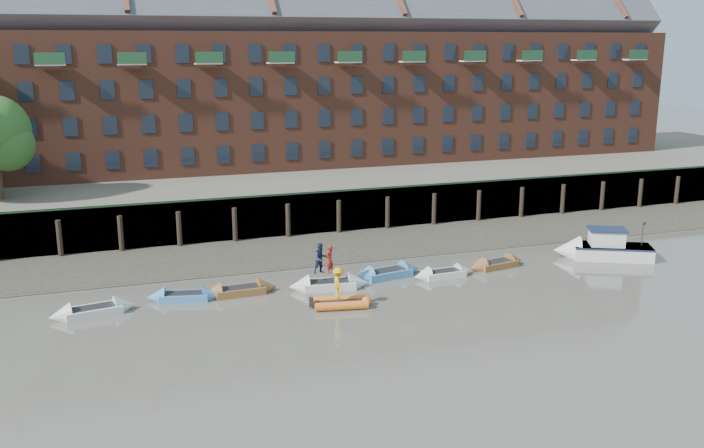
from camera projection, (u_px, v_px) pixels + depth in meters
name	position (u px, v px, depth m)	size (l,w,h in m)	color
ground	(436.00, 342.00, 36.63)	(220.00, 220.00, 0.00)	#5E5A51
foreshore	(328.00, 248.00, 53.17)	(110.00, 8.00, 0.50)	#3D382F
mud_band	(343.00, 261.00, 50.04)	(110.00, 1.60, 0.10)	#4C4336
river_wall	(311.00, 213.00, 56.81)	(110.00, 1.23, 3.30)	#2D2A26
bank_terrace	(272.00, 182.00, 69.33)	(110.00, 28.00, 3.20)	#5E594D
apartment_terrace	(266.00, 59.00, 67.55)	(80.60, 15.56, 20.98)	brown
rowboat_0	(93.00, 311.00, 40.15)	(4.72, 2.11, 1.32)	silver
rowboat_1	(184.00, 296.00, 42.49)	(4.37, 2.05, 1.22)	#447FBD
rowboat_2	(240.00, 291.00, 43.42)	(4.53, 1.50, 1.30)	brown
rowboat_3	(329.00, 285.00, 44.42)	(4.95, 2.07, 1.39)	silver
rowboat_4	(387.00, 273.00, 46.58)	(4.96, 2.25, 1.39)	#447FBD
rowboat_5	(443.00, 274.00, 46.64)	(4.11, 1.33, 1.18)	silver
rowboat_6	(496.00, 264.00, 48.58)	(4.44, 1.98, 1.24)	brown
rib_tender	(343.00, 303.00, 41.40)	(3.30, 1.98, 0.56)	orange
motor_launch	(596.00, 248.00, 50.60)	(6.72, 4.72, 2.66)	silver
person_rower_a	(329.00, 259.00, 44.09)	(0.64, 0.42, 1.75)	maroon
person_rower_b	(321.00, 258.00, 44.12)	(0.90, 0.70, 1.85)	#19233F
person_rib_crew	(338.00, 283.00, 40.99)	(1.17, 0.67, 1.80)	orange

